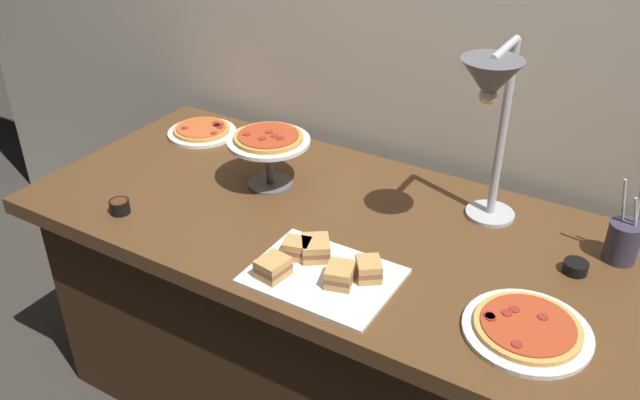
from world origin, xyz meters
TOP-DOWN VIEW (x-y plane):
  - back_wall at (0.00, 0.50)m, footprint 4.40×0.04m
  - buffet_table at (0.00, 0.00)m, footprint 1.90×0.84m
  - heat_lamp at (0.35, 0.11)m, footprint 0.15×0.33m
  - pizza_plate_front at (0.58, -0.19)m, footprint 0.29×0.29m
  - pizza_plate_center at (-0.72, 0.25)m, footprint 0.25×0.25m
  - pizza_plate_raised_stand at (-0.30, 0.07)m, footprint 0.25×0.25m
  - sandwich_platter at (0.07, -0.25)m, footprint 0.36×0.27m
  - sauce_cup_near at (0.62, 0.10)m, footprint 0.06×0.06m
  - sauce_cup_far at (-0.58, -0.29)m, footprint 0.06×0.06m
  - utensil_holder at (0.71, 0.22)m, footprint 0.08×0.08m

SIDE VIEW (x-z plane):
  - buffet_table at x=0.00m, z-range 0.01..0.77m
  - pizza_plate_front at x=0.58m, z-range 0.76..0.79m
  - pizza_plate_center at x=-0.72m, z-range 0.76..0.79m
  - sauce_cup_near at x=0.62m, z-range 0.76..0.79m
  - sandwich_platter at x=0.07m, z-range 0.75..0.81m
  - sauce_cup_far at x=-0.58m, z-range 0.76..0.80m
  - utensil_holder at x=0.71m, z-range 0.70..0.93m
  - pizza_plate_raised_stand at x=-0.30m, z-range 0.81..0.99m
  - heat_lamp at x=0.35m, z-range 0.91..1.44m
  - back_wall at x=0.00m, z-range 0.00..2.40m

